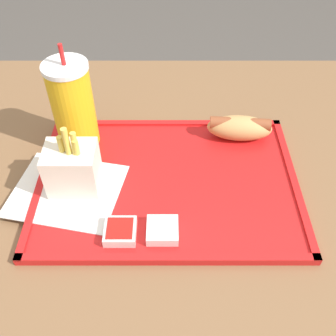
{
  "coord_description": "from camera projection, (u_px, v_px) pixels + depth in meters",
  "views": [
    {
      "loc": [
        -0.05,
        -0.43,
        1.21
      ],
      "look_at": [
        -0.05,
        0.01,
        0.75
      ],
      "focal_mm": 42.0,
      "sensor_mm": 36.0,
      "label": 1
    }
  ],
  "objects": [
    {
      "name": "dining_table",
      "position": [
        189.0,
        289.0,
        0.92
      ],
      "size": [
        1.19,
        0.82,
        0.71
      ],
      "color": "brown",
      "rests_on": "ground_plane"
    },
    {
      "name": "food_tray",
      "position": [
        168.0,
        182.0,
        0.66
      ],
      "size": [
        0.44,
        0.31,
        0.01
      ],
      "color": "red",
      "rests_on": "dining_table"
    },
    {
      "name": "paper_napkin",
      "position": [
        67.0,
        190.0,
        0.64
      ],
      "size": [
        0.2,
        0.18,
        0.0
      ],
      "color": "white",
      "rests_on": "food_tray"
    },
    {
      "name": "soda_cup",
      "position": [
        73.0,
        105.0,
        0.67
      ],
      "size": [
        0.08,
        0.08,
        0.19
      ],
      "color": "gold",
      "rests_on": "food_tray"
    },
    {
      "name": "hot_dog_far",
      "position": [
        240.0,
        127.0,
        0.72
      ],
      "size": [
        0.12,
        0.06,
        0.04
      ],
      "color": "tan",
      "rests_on": "food_tray"
    },
    {
      "name": "fries_carton",
      "position": [
        73.0,
        169.0,
        0.62
      ],
      "size": [
        0.08,
        0.06,
        0.13
      ],
      "color": "silver",
      "rests_on": "food_tray"
    },
    {
      "name": "sauce_cup_mayo",
      "position": [
        163.0,
        230.0,
        0.58
      ],
      "size": [
        0.05,
        0.05,
        0.02
      ],
      "color": "silver",
      "rests_on": "food_tray"
    },
    {
      "name": "sauce_cup_ketchup",
      "position": [
        121.0,
        231.0,
        0.58
      ],
      "size": [
        0.05,
        0.05,
        0.02
      ],
      "color": "silver",
      "rests_on": "food_tray"
    }
  ]
}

